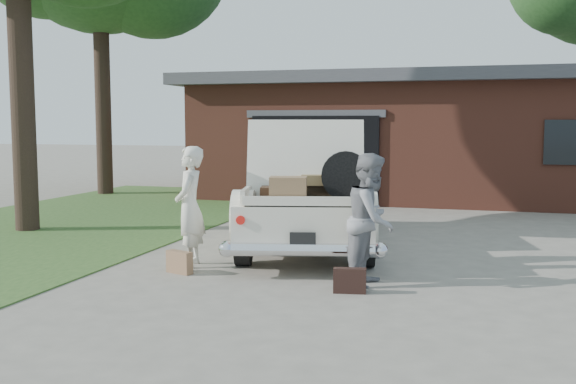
# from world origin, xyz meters

# --- Properties ---
(ground) EXTENTS (90.00, 90.00, 0.00)m
(ground) POSITION_xyz_m (0.00, 0.00, 0.00)
(ground) COLOR gray
(ground) RESTS_ON ground
(grass_strip) EXTENTS (6.00, 16.00, 0.02)m
(grass_strip) POSITION_xyz_m (-5.50, 3.00, 0.01)
(grass_strip) COLOR #2D4C1E
(grass_strip) RESTS_ON ground
(house) EXTENTS (12.80, 7.80, 3.30)m
(house) POSITION_xyz_m (0.98, 11.47, 1.67)
(house) COLOR brown
(house) RESTS_ON ground
(sedan) EXTENTS (3.09, 5.43, 2.08)m
(sedan) POSITION_xyz_m (-0.24, 2.59, 0.75)
(sedan) COLOR beige
(sedan) RESTS_ON ground
(woman_left) EXTENTS (0.54, 0.70, 1.71)m
(woman_left) POSITION_xyz_m (-1.43, 0.53, 0.86)
(woman_left) COLOR silver
(woman_left) RESTS_ON ground
(woman_right) EXTENTS (0.72, 0.88, 1.67)m
(woman_right) POSITION_xyz_m (1.22, 0.16, 0.83)
(woman_right) COLOR gray
(woman_right) RESTS_ON ground
(suitcase_left) EXTENTS (0.42, 0.25, 0.31)m
(suitcase_left) POSITION_xyz_m (-1.38, 0.06, 0.15)
(suitcase_left) COLOR #906849
(suitcase_left) RESTS_ON ground
(suitcase_right) EXTENTS (0.41, 0.19, 0.30)m
(suitcase_right) POSITION_xyz_m (1.05, -0.33, 0.15)
(suitcase_right) COLOR black
(suitcase_right) RESTS_ON ground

